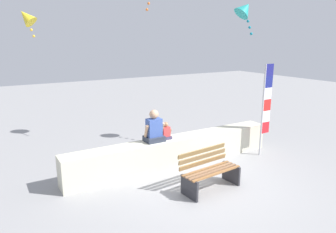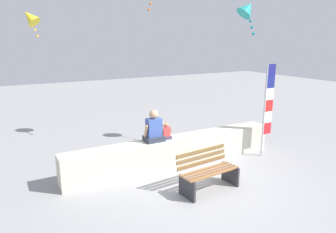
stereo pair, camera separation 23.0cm
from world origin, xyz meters
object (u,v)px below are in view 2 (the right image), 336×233
at_px(park_bench, 208,172).
at_px(person_adult, 154,129).
at_px(kite_teal, 247,9).
at_px(flag_banner, 267,105).
at_px(person_child, 166,132).
at_px(kite_yellow, 30,17).

distance_m(park_bench, person_adult, 1.80).
bearing_deg(person_adult, park_bench, -70.45).
bearing_deg(kite_teal, park_bench, -143.66).
bearing_deg(flag_banner, person_adult, 168.95).
xyz_separation_m(flag_banner, kite_teal, (0.09, 1.13, 2.66)).
distance_m(person_adult, flag_banner, 3.35).
height_order(park_bench, flag_banner, flag_banner).
bearing_deg(person_adult, person_child, 0.08).
bearing_deg(person_adult, flag_banner, -11.05).
bearing_deg(kite_teal, person_child, -170.77).
relative_size(person_adult, person_child, 1.80).
bearing_deg(person_adult, kite_yellow, 123.32).
relative_size(park_bench, person_child, 3.18).
height_order(person_adult, person_child, person_adult).
bearing_deg(flag_banner, kite_yellow, 143.48).
height_order(park_bench, kite_yellow, kite_yellow).
relative_size(park_bench, kite_yellow, 1.66).
bearing_deg(kite_yellow, park_bench, -60.61).
relative_size(flag_banner, kite_teal, 2.47).
distance_m(flag_banner, kite_teal, 2.89).
relative_size(park_bench, person_adult, 1.77).
height_order(flag_banner, kite_teal, kite_teal).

